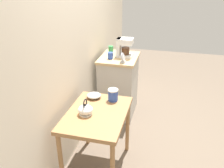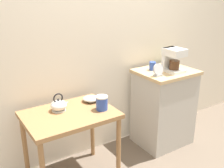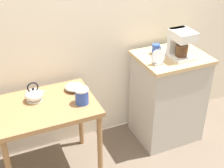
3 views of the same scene
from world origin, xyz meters
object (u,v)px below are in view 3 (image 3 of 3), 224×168
at_px(coffee_maker, 180,43).
at_px(mug_tall_green, 180,41).
at_px(mug_blue, 156,49).
at_px(bowl_stoneware, 74,87).
at_px(canister_enamel, 82,96).
at_px(table_clock, 158,58).
at_px(teakettle, 34,95).

distance_m(coffee_maker, mug_tall_green, 0.29).
bearing_deg(mug_blue, bowl_stoneware, -178.62).
xyz_separation_m(bowl_stoneware, canister_enamel, (-0.00, -0.22, 0.04)).
bearing_deg(table_clock, coffee_maker, 11.18).
xyz_separation_m(canister_enamel, coffee_maker, (0.96, 0.09, 0.26)).
height_order(bowl_stoneware, coffee_maker, coffee_maker).
relative_size(canister_enamel, coffee_maker, 0.51).
bearing_deg(canister_enamel, table_clock, 3.26).
distance_m(bowl_stoneware, mug_tall_green, 1.13).
distance_m(canister_enamel, mug_tall_green, 1.17).
height_order(mug_tall_green, table_clock, table_clock).
bearing_deg(mug_blue, table_clock, -116.55).
bearing_deg(mug_tall_green, teakettle, -175.34).
height_order(bowl_stoneware, teakettle, teakettle).
height_order(teakettle, mug_blue, mug_blue).
bearing_deg(canister_enamel, teakettle, 150.54).
height_order(coffee_maker, mug_tall_green, coffee_maker).
distance_m(teakettle, mug_tall_green, 1.47).
bearing_deg(teakettle, canister_enamel, -29.46).
height_order(canister_enamel, mug_blue, mug_blue).
height_order(bowl_stoneware, canister_enamel, canister_enamel).
bearing_deg(mug_tall_green, mug_blue, -166.74).
xyz_separation_m(bowl_stoneware, table_clock, (0.71, -0.18, 0.22)).
height_order(canister_enamel, table_clock, table_clock).
distance_m(teakettle, canister_enamel, 0.39).
distance_m(canister_enamel, mug_blue, 0.86).
xyz_separation_m(coffee_maker, table_clock, (-0.25, -0.05, -0.08)).
xyz_separation_m(bowl_stoneware, mug_tall_green, (1.11, 0.09, 0.20)).
bearing_deg(table_clock, bowl_stoneware, 165.73).
distance_m(mug_blue, table_clock, 0.22).
relative_size(teakettle, table_clock, 1.34).
distance_m(canister_enamel, coffee_maker, 1.00).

